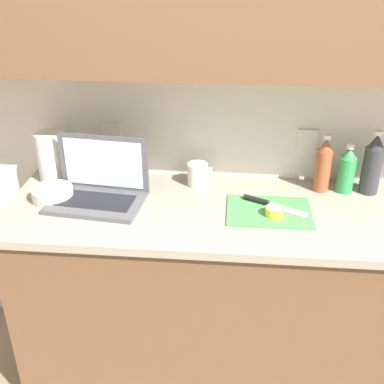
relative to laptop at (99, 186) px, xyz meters
name	(u,v)px	position (x,y,z in m)	size (l,w,h in m)	color
ground_plane	(264,369)	(0.75, -0.03, -0.96)	(12.00, 12.00, 0.00)	#847056
wall_back	(290,33)	(0.75, 0.21, 0.60)	(5.20, 0.38, 2.60)	white
counter_unit	(277,296)	(0.78, -0.03, -0.50)	(2.26, 0.63, 0.90)	brown
laptop	(99,186)	(0.00, 0.00, 0.00)	(0.41, 0.29, 0.26)	#515156
cutting_board	(269,211)	(0.71, -0.04, -0.06)	(0.34, 0.25, 0.01)	#4C9E51
knife	(264,202)	(0.69, 0.01, -0.05)	(0.26, 0.15, 0.02)	silver
lemon_half_cut	(275,211)	(0.73, -0.08, -0.04)	(0.07, 0.07, 0.04)	yellow
bottle_green_soda	(372,165)	(1.15, 0.17, 0.07)	(0.08, 0.08, 0.28)	#333338
bottle_oil_tall	(347,170)	(1.04, 0.17, 0.04)	(0.07, 0.07, 0.22)	#2D934C
bottle_water_clear	(323,165)	(0.94, 0.17, 0.06)	(0.07, 0.07, 0.26)	#A34C2D
measuring_cup	(198,174)	(0.40, 0.17, -0.01)	(0.11, 0.09, 0.10)	silver
bowl_white	(53,194)	(-0.20, -0.02, -0.04)	(0.17, 0.17, 0.05)	beige
paper_towel_roll	(52,157)	(-0.26, 0.17, 0.05)	(0.13, 0.13, 0.22)	white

